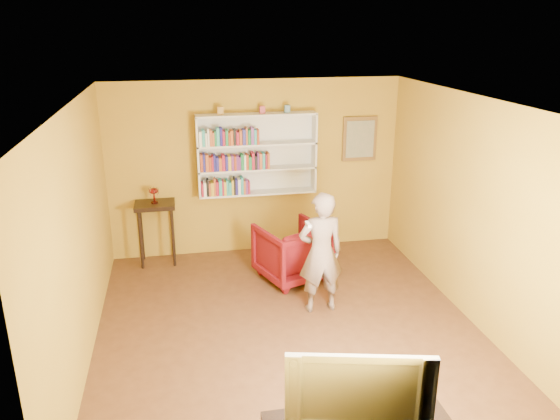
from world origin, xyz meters
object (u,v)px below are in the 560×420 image
object	(u,v)px
armchair	(292,252)
television	(358,384)
console_table	(155,214)
ruby_lustre	(154,192)
bookshelf	(256,154)
person	(321,253)

from	to	relation	value
armchair	television	bearing A→B (deg)	65.73
console_table	ruby_lustre	size ratio (longest dim) A/B	4.15
console_table	bookshelf	bearing A→B (deg)	5.86
person	console_table	bearing A→B (deg)	-44.75
person	bookshelf	bearing A→B (deg)	-78.85
armchair	person	size ratio (longest dim) A/B	0.57
console_table	television	size ratio (longest dim) A/B	0.85
television	ruby_lustre	bearing A→B (deg)	123.17
bookshelf	ruby_lustre	bearing A→B (deg)	-174.14
console_table	armchair	xyz separation A→B (m)	(1.89, -0.91, -0.39)
armchair	bookshelf	bearing A→B (deg)	-92.98
bookshelf	console_table	distance (m)	1.76
bookshelf	person	xyz separation A→B (m)	(0.49, -2.02, -0.81)
ruby_lustre	armchair	distance (m)	2.22
console_table	ruby_lustre	world-z (taller)	ruby_lustre
bookshelf	person	world-z (taller)	bookshelf
person	television	bearing A→B (deg)	78.75
ruby_lustre	person	bearing A→B (deg)	-42.31
television	bookshelf	bearing A→B (deg)	104.17
bookshelf	console_table	size ratio (longest dim) A/B	1.88
armchair	television	size ratio (longest dim) A/B	0.79
ruby_lustre	person	xyz separation A→B (m)	(2.04, -1.86, -0.34)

